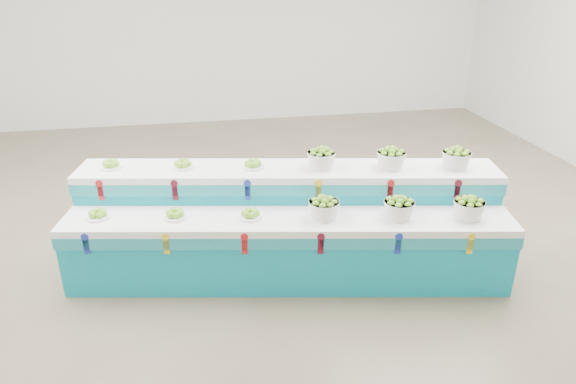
% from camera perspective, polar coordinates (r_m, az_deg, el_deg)
% --- Properties ---
extents(ground, '(10.00, 10.00, 0.00)m').
position_cam_1_polar(ground, '(6.07, -1.30, -5.19)').
color(ground, brown).
rests_on(ground, ground).
extents(back_wall, '(10.00, 0.00, 10.00)m').
position_cam_1_polar(back_wall, '(10.30, -6.29, 18.60)').
color(back_wall, silver).
rests_on(back_wall, ground).
extents(display_stand, '(4.46, 1.89, 1.02)m').
position_cam_1_polar(display_stand, '(5.29, 0.00, -3.56)').
color(display_stand, '#0D93AA').
rests_on(display_stand, ground).
extents(plate_lower_left, '(0.25, 0.25, 0.09)m').
position_cam_1_polar(plate_lower_left, '(5.25, -20.11, -2.25)').
color(plate_lower_left, white).
rests_on(plate_lower_left, display_stand).
extents(plate_lower_mid, '(0.25, 0.25, 0.09)m').
position_cam_1_polar(plate_lower_mid, '(5.05, -12.27, -2.33)').
color(plate_lower_mid, white).
rests_on(plate_lower_mid, display_stand).
extents(plate_lower_right, '(0.25, 0.25, 0.09)m').
position_cam_1_polar(plate_lower_right, '(4.95, -4.14, -2.37)').
color(plate_lower_right, white).
rests_on(plate_lower_right, display_stand).
extents(basket_lower_left, '(0.34, 0.34, 0.21)m').
position_cam_1_polar(basket_lower_left, '(4.92, 3.95, -1.72)').
color(basket_lower_left, silver).
rests_on(basket_lower_left, display_stand).
extents(basket_lower_mid, '(0.34, 0.34, 0.21)m').
position_cam_1_polar(basket_lower_mid, '(5.02, 12.04, -1.68)').
color(basket_lower_mid, silver).
rests_on(basket_lower_mid, display_stand).
extents(basket_lower_right, '(0.34, 0.34, 0.21)m').
position_cam_1_polar(basket_lower_right, '(5.20, 19.18, -1.62)').
color(basket_lower_right, silver).
rests_on(basket_lower_right, display_stand).
extents(plate_upper_left, '(0.25, 0.25, 0.09)m').
position_cam_1_polar(plate_upper_left, '(5.60, -18.83, 2.93)').
color(plate_upper_left, white).
rests_on(plate_upper_left, display_stand).
extents(plate_upper_mid, '(0.25, 0.25, 0.09)m').
position_cam_1_polar(plate_upper_mid, '(5.41, -11.46, 3.04)').
color(plate_upper_mid, white).
rests_on(plate_upper_mid, display_stand).
extents(plate_upper_right, '(0.25, 0.25, 0.09)m').
position_cam_1_polar(plate_upper_right, '(5.32, -3.87, 3.11)').
color(plate_upper_right, white).
rests_on(plate_upper_right, display_stand).
extents(basket_upper_left, '(0.34, 0.34, 0.21)m').
position_cam_1_polar(basket_upper_left, '(5.30, 3.66, 3.73)').
color(basket_upper_left, silver).
rests_on(basket_upper_left, display_stand).
extents(basket_upper_mid, '(0.34, 0.34, 0.21)m').
position_cam_1_polar(basket_upper_mid, '(5.39, 11.22, 3.67)').
color(basket_upper_mid, silver).
rests_on(basket_upper_mid, display_stand).
extents(basket_upper_right, '(0.34, 0.34, 0.21)m').
position_cam_1_polar(basket_upper_right, '(5.56, 17.92, 3.57)').
color(basket_upper_right, silver).
rests_on(basket_upper_right, display_stand).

